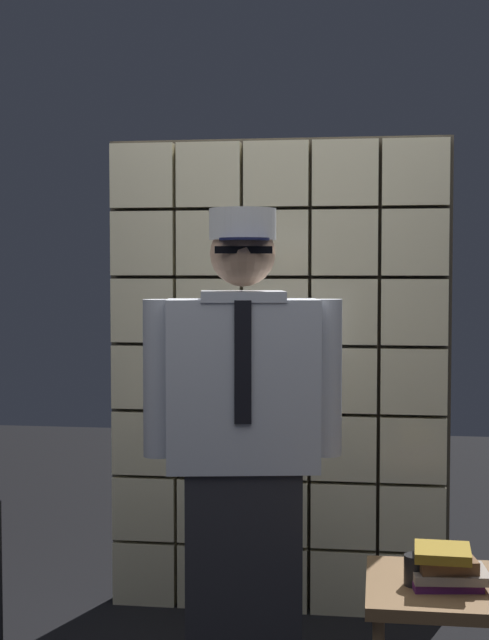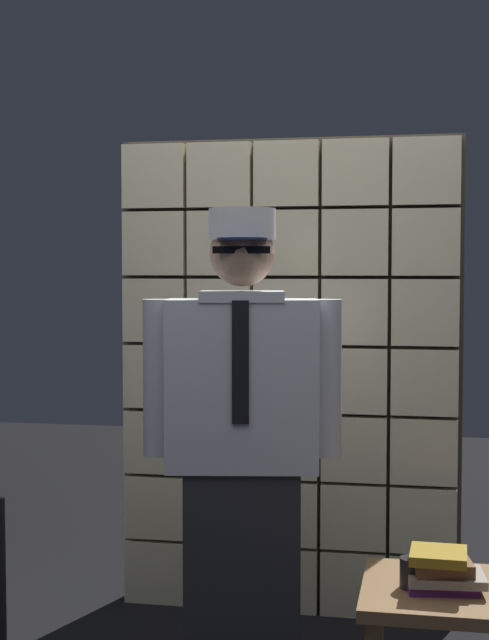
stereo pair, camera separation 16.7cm
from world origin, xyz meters
The scene contains 5 objects.
glass_block_wall centered at (0.00, 1.43, 1.03)m, with size 1.50×0.10×2.10m.
standing_person centered at (-0.02, 0.50, 0.89)m, with size 0.69×0.33×1.71m.
side_table centered at (0.67, 0.32, 0.45)m, with size 0.52×0.52×0.52m.
book_stack centered at (0.65, 0.29, 0.58)m, with size 0.26×0.21×0.13m.
coffee_mug centered at (0.57, 0.29, 0.56)m, with size 0.13×0.08×0.09m.
Camera 1 is at (0.44, -2.68, 1.50)m, focal length 53.23 mm.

